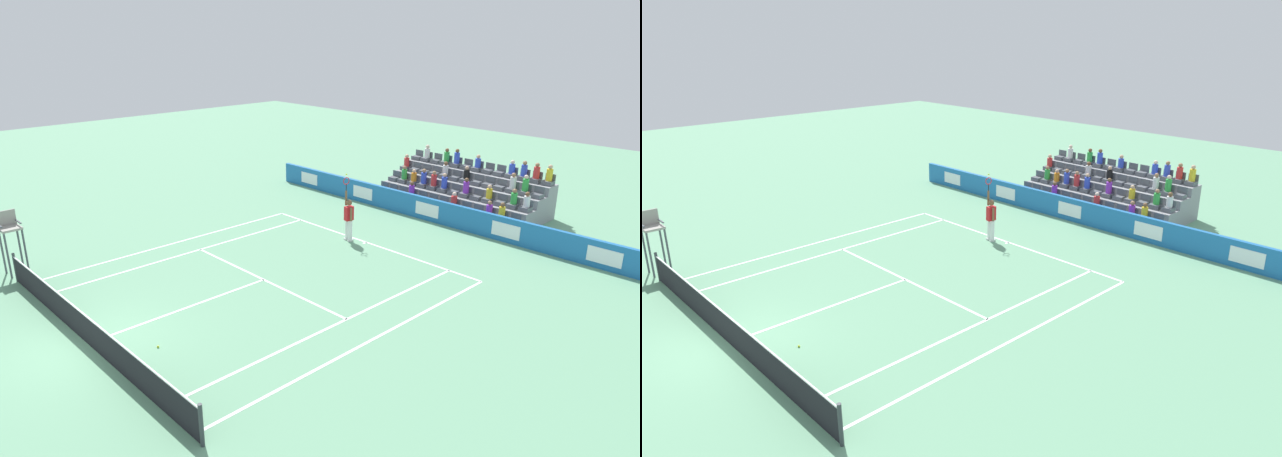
% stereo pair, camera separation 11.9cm
% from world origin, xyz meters
% --- Properties ---
extents(ground_plane, '(80.00, 80.00, 0.00)m').
position_xyz_m(ground_plane, '(0.00, 0.00, 0.00)').
color(ground_plane, '#669E77').
extents(line_baseline, '(10.97, 0.10, 0.01)m').
position_xyz_m(line_baseline, '(0.00, -11.89, 0.00)').
color(line_baseline, white).
rests_on(line_baseline, ground).
extents(line_service, '(8.23, 0.10, 0.01)m').
position_xyz_m(line_service, '(0.00, -6.40, 0.00)').
color(line_service, white).
rests_on(line_service, ground).
extents(line_centre_service, '(0.10, 6.40, 0.01)m').
position_xyz_m(line_centre_service, '(0.00, -3.20, 0.00)').
color(line_centre_service, white).
rests_on(line_centre_service, ground).
extents(line_singles_sideline_left, '(0.10, 11.89, 0.01)m').
position_xyz_m(line_singles_sideline_left, '(4.12, -5.95, 0.00)').
color(line_singles_sideline_left, white).
rests_on(line_singles_sideline_left, ground).
extents(line_singles_sideline_right, '(0.10, 11.89, 0.01)m').
position_xyz_m(line_singles_sideline_right, '(-4.12, -5.95, 0.00)').
color(line_singles_sideline_right, white).
rests_on(line_singles_sideline_right, ground).
extents(line_doubles_sideline_left, '(0.10, 11.89, 0.01)m').
position_xyz_m(line_doubles_sideline_left, '(5.49, -5.95, 0.00)').
color(line_doubles_sideline_left, white).
rests_on(line_doubles_sideline_left, ground).
extents(line_doubles_sideline_right, '(0.10, 11.89, 0.01)m').
position_xyz_m(line_doubles_sideline_right, '(-5.49, -5.95, 0.00)').
color(line_doubles_sideline_right, white).
rests_on(line_doubles_sideline_right, ground).
extents(line_centre_mark, '(0.10, 0.20, 0.01)m').
position_xyz_m(line_centre_mark, '(0.00, -11.79, 0.00)').
color(line_centre_mark, white).
rests_on(line_centre_mark, ground).
extents(sponsor_barrier, '(20.07, 0.22, 1.06)m').
position_xyz_m(sponsor_barrier, '(-0.00, -16.16, 0.53)').
color(sponsor_barrier, '#1E66AD').
rests_on(sponsor_barrier, ground).
extents(tennis_net, '(11.97, 0.10, 1.07)m').
position_xyz_m(tennis_net, '(0.00, 0.00, 0.49)').
color(tennis_net, '#33383D').
rests_on(tennis_net, ground).
extents(tennis_player, '(0.51, 0.39, 2.85)m').
position_xyz_m(tennis_player, '(0.70, -11.52, 0.99)').
color(tennis_player, white).
rests_on(tennis_player, ground).
extents(umpire_chair, '(0.70, 0.70, 2.34)m').
position_xyz_m(umpire_chair, '(6.76, -0.24, 1.52)').
color(umpire_chair, '#474C54').
rests_on(umpire_chair, ground).
extents(stadium_stand, '(8.06, 3.80, 2.63)m').
position_xyz_m(stadium_stand, '(-0.01, -19.09, 0.70)').
color(stadium_stand, gray).
rests_on(stadium_stand, ground).
extents(loose_tennis_ball, '(0.07, 0.07, 0.07)m').
position_xyz_m(loose_tennis_ball, '(-1.59, -1.34, 0.03)').
color(loose_tennis_ball, '#D1E533').
rests_on(loose_tennis_ball, ground).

